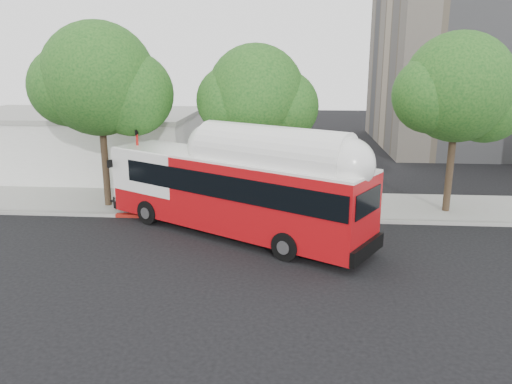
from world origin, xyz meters
TOP-DOWN VIEW (x-y plane):
  - ground at (0.00, 0.00)m, footprint 120.00×120.00m
  - sidewalk at (0.00, 6.50)m, footprint 60.00×5.00m
  - curb_strip at (0.00, 3.90)m, footprint 60.00×0.30m
  - red_curb_segment at (-3.00, 3.90)m, footprint 10.00×0.32m
  - street_tree_left at (-8.53, 5.56)m, footprint 6.67×5.80m
  - street_tree_mid at (-0.59, 6.06)m, footprint 5.75×5.00m
  - street_tree_right at (9.44, 5.86)m, footprint 6.21×5.40m
  - low_commercial_bldg at (-14.00, 14.00)m, footprint 16.20×10.20m
  - transit_bus at (-1.64, 1.78)m, footprint 13.23×9.24m
  - signal_pole at (-6.86, 4.48)m, footprint 0.12×0.42m

SIDE VIEW (x-z plane):
  - ground at x=0.00m, z-range 0.00..0.00m
  - sidewalk at x=0.00m, z-range 0.00..0.15m
  - curb_strip at x=0.00m, z-range 0.00..0.15m
  - red_curb_segment at x=-3.00m, z-range 0.00..0.16m
  - transit_bus at x=-1.64m, z-range -0.14..4.00m
  - low_commercial_bldg at x=-14.00m, z-range 0.03..4.28m
  - signal_pole at x=-6.86m, z-range 0.06..4.46m
  - street_tree_mid at x=-0.59m, z-range 1.60..10.22m
  - street_tree_right at x=9.44m, z-range 1.67..10.85m
  - street_tree_left at x=-8.53m, z-range 1.73..11.47m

